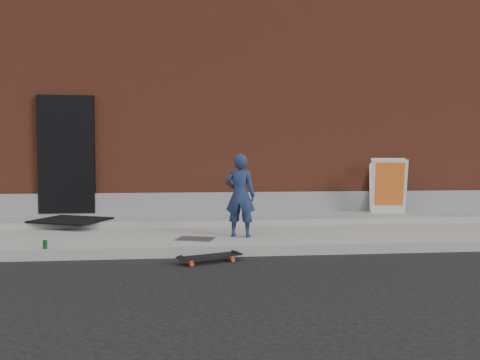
{
  "coord_description": "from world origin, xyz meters",
  "views": [
    {
      "loc": [
        -0.2,
        -6.28,
        1.38
      ],
      "look_at": [
        0.52,
        0.8,
        1.01
      ],
      "focal_mm": 35.0,
      "sensor_mm": 36.0,
      "label": 1
    }
  ],
  "objects": [
    {
      "name": "doormat",
      "position": [
        -2.3,
        2.0,
        0.27
      ],
      "size": [
        1.4,
        1.29,
        0.03
      ],
      "primitive_type": "cube",
      "rotation": [
        0.0,
        0.0,
        -0.41
      ],
      "color": "black",
      "rests_on": "apron"
    },
    {
      "name": "child",
      "position": [
        0.51,
        0.73,
        0.78
      ],
      "size": [
        0.53,
        0.42,
        1.26
      ],
      "primitive_type": "imported",
      "rotation": [
        0.0,
        0.0,
        2.86
      ],
      "color": "#1B284D",
      "rests_on": "sidewalk"
    },
    {
      "name": "soda_can",
      "position": [
        -2.14,
        0.05,
        0.21
      ],
      "size": [
        0.07,
        0.07,
        0.11
      ],
      "primitive_type": "cylinder",
      "rotation": [
        0.0,
        0.0,
        -0.27
      ],
      "color": "#1B8835",
      "rests_on": "sidewalk"
    },
    {
      "name": "apron",
      "position": [
        0.0,
        2.4,
        0.2
      ],
      "size": [
        20.0,
        1.2,
        0.1
      ],
      "primitive_type": "cube",
      "color": "gray",
      "rests_on": "sidewalk"
    },
    {
      "name": "sidewalk",
      "position": [
        0.0,
        1.5,
        0.07
      ],
      "size": [
        20.0,
        3.0,
        0.15
      ],
      "primitive_type": "cube",
      "color": "gray",
      "rests_on": "ground"
    },
    {
      "name": "pizza_sign",
      "position": [
        3.63,
        2.58,
        0.79
      ],
      "size": [
        0.83,
        0.91,
        1.08
      ],
      "color": "silver",
      "rests_on": "apron"
    },
    {
      "name": "utility_plate",
      "position": [
        -0.16,
        0.56,
        0.16
      ],
      "size": [
        0.6,
        0.47,
        0.02
      ],
      "primitive_type": "cube",
      "rotation": [
        0.0,
        0.0,
        -0.3
      ],
      "color": "#4D4E52",
      "rests_on": "sidewalk"
    },
    {
      "name": "skateboard",
      "position": [
        0.02,
        -0.3,
        0.08
      ],
      "size": [
        0.84,
        0.48,
        0.09
      ],
      "color": "red",
      "rests_on": "ground"
    },
    {
      "name": "ground",
      "position": [
        0.0,
        0.0,
        0.0
      ],
      "size": [
        80.0,
        80.0,
        0.0
      ],
      "primitive_type": "plane",
      "color": "black",
      "rests_on": "ground"
    },
    {
      "name": "building",
      "position": [
        -0.0,
        6.99,
        2.5
      ],
      "size": [
        20.0,
        8.1,
        5.0
      ],
      "color": "brown",
      "rests_on": "ground"
    }
  ]
}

